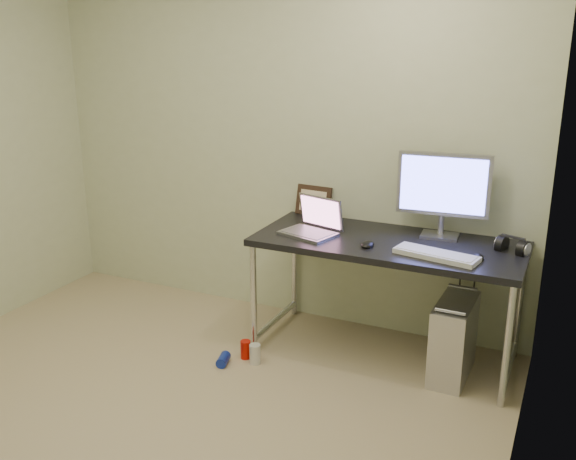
# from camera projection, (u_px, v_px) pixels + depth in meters

# --- Properties ---
(floor) EXTENTS (3.50, 3.50, 0.00)m
(floor) POSITION_uv_depth(u_px,v_px,m) (129.00, 439.00, 3.20)
(floor) COLOR tan
(floor) RESTS_ON ground
(wall_back) EXTENTS (3.50, 0.02, 2.50)m
(wall_back) POSITION_uv_depth(u_px,v_px,m) (279.00, 139.00, 4.35)
(wall_back) COLOR beige
(wall_back) RESTS_ON ground
(wall_right) EXTENTS (0.02, 3.50, 2.50)m
(wall_right) POSITION_uv_depth(u_px,v_px,m) (526.00, 252.00, 2.13)
(wall_right) COLOR beige
(wall_right) RESTS_ON ground
(desk) EXTENTS (1.59, 0.70, 0.75)m
(desk) POSITION_uv_depth(u_px,v_px,m) (388.00, 253.00, 3.86)
(desk) COLOR black
(desk) RESTS_ON ground
(tower_computer) EXTENTS (0.21, 0.45, 0.50)m
(tower_computer) POSITION_uv_depth(u_px,v_px,m) (453.00, 339.00, 3.73)
(tower_computer) COLOR silver
(tower_computer) RESTS_ON ground
(cable_a) EXTENTS (0.01, 0.16, 0.69)m
(cable_a) POSITION_uv_depth(u_px,v_px,m) (460.00, 288.00, 4.04)
(cable_a) COLOR black
(cable_a) RESTS_ON ground
(cable_b) EXTENTS (0.02, 0.11, 0.71)m
(cable_b) POSITION_uv_depth(u_px,v_px,m) (473.00, 294.00, 3.99)
(cable_b) COLOR black
(cable_b) RESTS_ON ground
(can_red) EXTENTS (0.09, 0.09, 0.12)m
(can_red) POSITION_uv_depth(u_px,v_px,m) (246.00, 349.00, 3.98)
(can_red) COLOR red
(can_red) RESTS_ON ground
(can_white) EXTENTS (0.09, 0.09, 0.12)m
(can_white) POSITION_uv_depth(u_px,v_px,m) (255.00, 354.00, 3.92)
(can_white) COLOR silver
(can_white) RESTS_ON ground
(can_blue) EXTENTS (0.09, 0.13, 0.06)m
(can_blue) POSITION_uv_depth(u_px,v_px,m) (223.00, 360.00, 3.91)
(can_blue) COLOR #14289E
(can_blue) RESTS_ON ground
(laptop) EXTENTS (0.38, 0.34, 0.22)m
(laptop) POSITION_uv_depth(u_px,v_px,m) (313.00, 225.00, 3.96)
(laptop) COLOR #9F9EA5
(laptop) RESTS_ON desk
(monitor) EXTENTS (0.55, 0.18, 0.51)m
(monitor) POSITION_uv_depth(u_px,v_px,m) (443.00, 188.00, 3.82)
(monitor) COLOR #9F9EA5
(monitor) RESTS_ON desk
(keyboard) EXTENTS (0.48, 0.24, 0.03)m
(keyboard) POSITION_uv_depth(u_px,v_px,m) (436.00, 255.00, 3.55)
(keyboard) COLOR silver
(keyboard) RESTS_ON desk
(mouse_right) EXTENTS (0.08, 0.11, 0.03)m
(mouse_right) POSITION_uv_depth(u_px,v_px,m) (478.00, 256.00, 3.52)
(mouse_right) COLOR black
(mouse_right) RESTS_ON desk
(mouse_left) EXTENTS (0.08, 0.12, 0.04)m
(mouse_left) POSITION_uv_depth(u_px,v_px,m) (367.00, 243.00, 3.73)
(mouse_left) COLOR black
(mouse_left) RESTS_ON desk
(headphones) EXTENTS (0.20, 0.11, 0.12)m
(headphones) POSITION_uv_depth(u_px,v_px,m) (512.00, 247.00, 3.63)
(headphones) COLOR black
(headphones) RESTS_ON desk
(picture_frame) EXTENTS (0.26, 0.10, 0.21)m
(picture_frame) POSITION_uv_depth(u_px,v_px,m) (314.00, 201.00, 4.33)
(picture_frame) COLOR black
(picture_frame) RESTS_ON desk
(webcam) EXTENTS (0.05, 0.04, 0.13)m
(webcam) POSITION_uv_depth(u_px,v_px,m) (337.00, 208.00, 4.18)
(webcam) COLOR silver
(webcam) RESTS_ON desk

